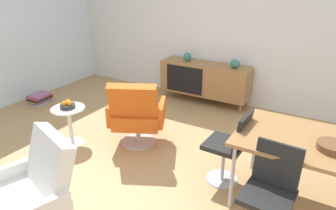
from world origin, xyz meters
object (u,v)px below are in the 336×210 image
object	(u,v)px
lounge_chair_red	(136,113)
magazine_stack	(40,99)
side_table_round	(70,121)
fruit_bowl	(67,105)
armchair_black_shell	(33,193)
dining_table	(328,148)
wooden_bowl_on_table	(333,147)
sideboard	(205,79)
dining_chair_front_left	(270,191)
vase_cobalt	(235,64)
vase_sculptural_dark	(187,57)
dining_chair_near_window	(230,145)

from	to	relation	value
lounge_chair_red	magazine_stack	world-z (taller)	lounge_chair_red
side_table_round	fruit_bowl	distance (m)	0.24
armchair_black_shell	side_table_round	xyz separation A→B (m)	(-1.02, 1.31, -0.15)
dining_table	wooden_bowl_on_table	distance (m)	0.12
lounge_chair_red	magazine_stack	bearing A→B (deg)	172.82
sideboard	armchair_black_shell	world-z (taller)	armchair_black_shell
wooden_bowl_on_table	dining_chair_front_left	xyz separation A→B (m)	(-0.38, -0.47, -0.30)
armchair_black_shell	magazine_stack	distance (m)	3.33
vase_cobalt	dining_chair_front_left	bearing A→B (deg)	-64.83
wooden_bowl_on_table	fruit_bowl	xyz separation A→B (m)	(-3.07, -0.17, -0.21)
vase_cobalt	vase_sculptural_dark	xyz separation A→B (m)	(-0.89, 0.00, 0.01)
sideboard	dining_chair_front_left	xyz separation A→B (m)	(1.75, -2.58, 0.03)
vase_cobalt	dining_chair_near_window	distance (m)	2.16
wooden_bowl_on_table	armchair_black_shell	distance (m)	2.55
armchair_black_shell	side_table_round	bearing A→B (deg)	127.84
sideboard	dining_chair_front_left	size ratio (longest dim) A/B	1.87
sideboard	wooden_bowl_on_table	world-z (taller)	wooden_bowl_on_table
fruit_bowl	side_table_round	bearing A→B (deg)	-165.31
wooden_bowl_on_table	fruit_bowl	distance (m)	3.08
magazine_stack	side_table_round	bearing A→B (deg)	-24.33
armchair_black_shell	lounge_chair_red	bearing A→B (deg)	96.79
side_table_round	magazine_stack	size ratio (longest dim) A/B	1.25
dining_chair_near_window	magazine_stack	size ratio (longest dim) A/B	2.05
vase_sculptural_dark	dining_chair_near_window	size ratio (longest dim) A/B	0.18
vase_sculptural_dark	side_table_round	xyz separation A→B (m)	(-0.59, -2.29, -0.48)
wooden_bowl_on_table	lounge_chair_red	world-z (taller)	lounge_chair_red
armchair_black_shell	wooden_bowl_on_table	bearing A→B (deg)	35.82
vase_cobalt	dining_chair_near_window	bearing A→B (deg)	-71.67
side_table_round	vase_sculptural_dark	bearing A→B (deg)	75.57
fruit_bowl	vase_sculptural_dark	bearing A→B (deg)	75.57
sideboard	wooden_bowl_on_table	size ratio (longest dim) A/B	6.15
sideboard	lounge_chair_red	distance (m)	1.88
sideboard	wooden_bowl_on_table	bearing A→B (deg)	-44.88
vase_sculptural_dark	wooden_bowl_on_table	size ratio (longest dim) A/B	0.60
sideboard	side_table_round	distance (m)	2.48
vase_sculptural_dark	dining_chair_near_window	world-z (taller)	vase_sculptural_dark
dining_table	wooden_bowl_on_table	world-z (taller)	wooden_bowl_on_table
vase_sculptural_dark	magazine_stack	size ratio (longest dim) A/B	0.37
vase_sculptural_dark	fruit_bowl	size ratio (longest dim) A/B	0.78
dining_table	dining_chair_near_window	distance (m)	0.92
dining_table	lounge_chair_red	distance (m)	2.24
dining_chair_near_window	magazine_stack	xyz separation A→B (m)	(-3.74, 0.45, -0.38)
dining_chair_front_left	lounge_chair_red	size ratio (longest dim) A/B	0.90
wooden_bowl_on_table	side_table_round	bearing A→B (deg)	-176.75
wooden_bowl_on_table	fruit_bowl	world-z (taller)	wooden_bowl_on_table
sideboard	dining_table	size ratio (longest dim) A/B	1.00
sideboard	magazine_stack	world-z (taller)	sideboard
armchair_black_shell	dining_chair_near_window	bearing A→B (deg)	54.30
wooden_bowl_on_table	vase_cobalt	bearing A→B (deg)	126.96
vase_cobalt	armchair_black_shell	world-z (taller)	armchair_black_shell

